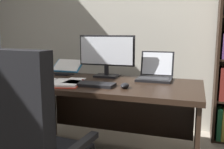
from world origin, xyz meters
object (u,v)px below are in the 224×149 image
object	(u,v)px
computer_mouse	(125,86)
desk	(111,102)
monitor	(107,56)
pen	(77,79)
keyboard	(89,84)
reading_stand_with_book	(67,67)
notepad	(75,80)
laptop	(155,74)
open_binder	(52,83)

from	to	relation	value
computer_mouse	desk	bearing A→B (deg)	129.72
monitor	pen	xyz separation A→B (m)	(-0.18, -0.28, -0.19)
keyboard	pen	xyz separation A→B (m)	(-0.18, 0.15, 0.00)
reading_stand_with_book	notepad	size ratio (longest dim) A/B	1.45
reading_stand_with_book	computer_mouse	bearing A→B (deg)	-32.11
reading_stand_with_book	monitor	bearing A→B (deg)	-5.93
computer_mouse	pen	world-z (taller)	computer_mouse
keyboard	notepad	xyz separation A→B (m)	(-0.20, 0.15, -0.01)
monitor	notepad	distance (m)	0.40
laptop	reading_stand_with_book	xyz separation A→B (m)	(-0.92, 0.04, 0.02)
computer_mouse	pen	bearing A→B (deg)	163.28
laptop	pen	bearing A→B (deg)	-156.31
reading_stand_with_book	open_binder	distance (m)	0.55
keyboard	pen	distance (m)	0.23
monitor	computer_mouse	size ratio (longest dim) A/B	5.28
laptop	keyboard	xyz separation A→B (m)	(-0.47, -0.43, -0.04)
monitor	open_binder	world-z (taller)	monitor
keyboard	open_binder	xyz separation A→B (m)	(-0.31, -0.05, -0.00)
desk	reading_stand_with_book	bearing A→B (deg)	157.01
keyboard	computer_mouse	size ratio (longest dim) A/B	4.04
keyboard	pen	world-z (taller)	keyboard
computer_mouse	reading_stand_with_book	bearing A→B (deg)	147.89
laptop	open_binder	distance (m)	0.92
desk	monitor	bearing A→B (deg)	118.58
computer_mouse	open_binder	size ratio (longest dim) A/B	0.20
keyboard	reading_stand_with_book	size ratio (longest dim) A/B	1.38
monitor	laptop	bearing A→B (deg)	0.59
keyboard	notepad	bearing A→B (deg)	144.48
monitor	reading_stand_with_book	xyz separation A→B (m)	(-0.45, 0.05, -0.14)
open_binder	pen	distance (m)	0.23
open_binder	monitor	bearing A→B (deg)	43.02
desk	laptop	size ratio (longest dim) A/B	5.13
desk	keyboard	distance (m)	0.33
pen	open_binder	bearing A→B (deg)	-123.12
keyboard	computer_mouse	distance (m)	0.30
computer_mouse	laptop	bearing A→B (deg)	68.67
desk	notepad	distance (m)	0.38
laptop	computer_mouse	xyz separation A→B (m)	(-0.17, -0.43, -0.03)
computer_mouse	open_binder	world-z (taller)	computer_mouse
reading_stand_with_book	laptop	bearing A→B (deg)	-2.63
reading_stand_with_book	keyboard	bearing A→B (deg)	-46.16
keyboard	monitor	bearing A→B (deg)	90.00
computer_mouse	open_binder	bearing A→B (deg)	-175.32
laptop	notepad	world-z (taller)	laptop
reading_stand_with_book	pen	world-z (taller)	reading_stand_with_book
desk	notepad	bearing A→B (deg)	-163.35
monitor	computer_mouse	bearing A→B (deg)	-54.86
monitor	computer_mouse	world-z (taller)	monitor
computer_mouse	keyboard	bearing A→B (deg)	180.00
computer_mouse	pen	xyz separation A→B (m)	(-0.48, 0.15, -0.01)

